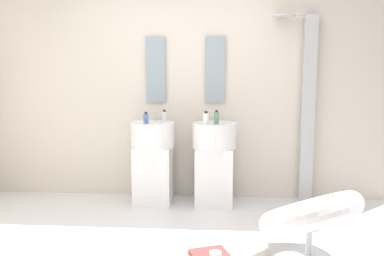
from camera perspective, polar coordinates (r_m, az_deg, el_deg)
rear_partition at (r=4.60m, az=-0.89°, el=6.22°), size 4.80×0.10×2.60m
pedestal_sink_left at (r=4.43m, az=-5.57°, el=-4.54°), size 0.47×0.47×1.00m
pedestal_sink_right at (r=4.37m, az=3.17°, el=-4.69°), size 0.47×0.47×1.00m
vanity_mirror_left at (r=4.57m, az=-5.20°, el=8.26°), size 0.22×0.03×0.73m
vanity_mirror_right at (r=4.52m, az=3.32°, el=8.28°), size 0.22×0.03×0.73m
shower_column at (r=4.57m, az=16.04°, el=3.14°), size 0.49×0.24×2.05m
lounge_chair at (r=3.16m, az=16.44°, el=-12.49°), size 1.10×1.10×0.65m
magazine_red at (r=3.29m, az=2.47°, el=-17.49°), size 0.34×0.30×0.03m
soap_bottle_clear at (r=4.39m, az=-3.96°, el=1.69°), size 0.05×0.05×0.13m
soap_bottle_green at (r=4.17m, az=3.52°, el=1.47°), size 0.05×0.05×0.15m
soap_bottle_blue at (r=4.24m, az=-6.58°, el=1.38°), size 0.05×0.05×0.12m
soap_bottle_white at (r=4.14m, az=2.01°, el=1.37°), size 0.06×0.06×0.14m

